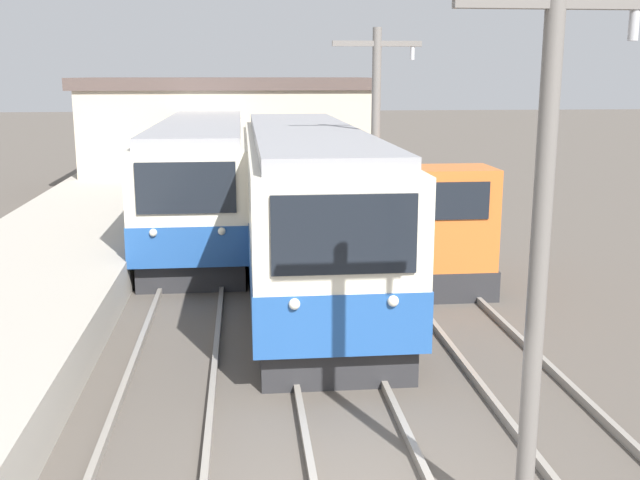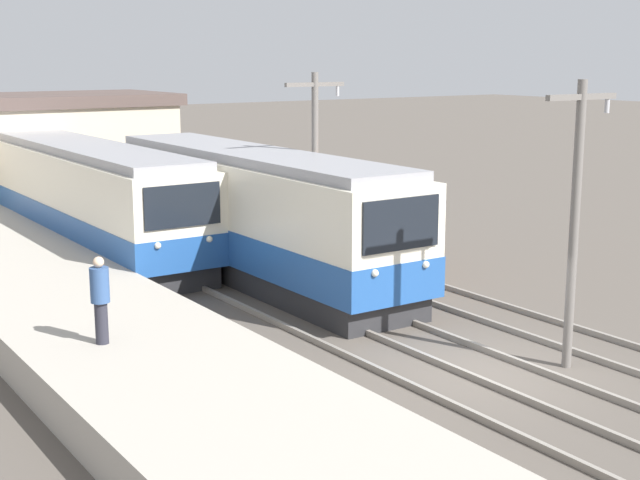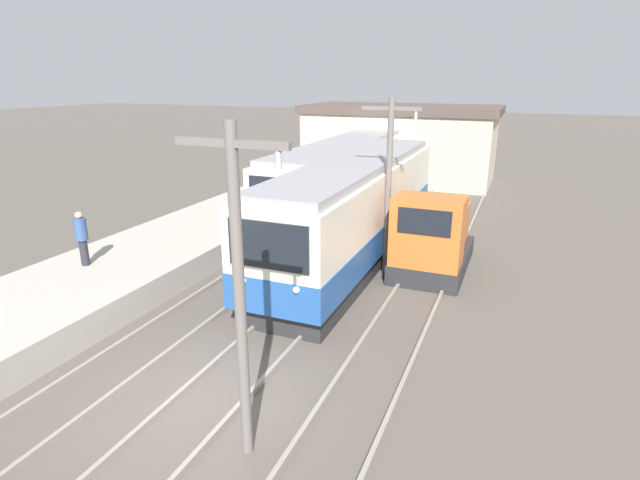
# 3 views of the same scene
# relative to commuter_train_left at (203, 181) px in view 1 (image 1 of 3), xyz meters

# --- Properties ---
(commuter_train_left) EXTENTS (2.84, 14.76, 3.63)m
(commuter_train_left) POSITION_rel_commuter_train_left_xyz_m (0.00, 0.00, 0.00)
(commuter_train_left) COLOR #28282B
(commuter_train_left) RESTS_ON ground
(commuter_train_center) EXTENTS (2.84, 14.08, 3.80)m
(commuter_train_center) POSITION_rel_commuter_train_left_xyz_m (2.80, -6.22, 0.07)
(commuter_train_center) COLOR #28282B
(commuter_train_center) RESTS_ON ground
(shunting_locomotive) EXTENTS (2.40, 4.56, 3.00)m
(shunting_locomotive) POSITION_rel_commuter_train_left_xyz_m (5.80, -6.47, -0.48)
(shunting_locomotive) COLOR #28282B
(shunting_locomotive) RESTS_ON ground
(catenary_mast_near) EXTENTS (2.00, 0.20, 6.07)m
(catenary_mast_near) POSITION_rel_commuter_train_left_xyz_m (4.31, -17.01, 1.65)
(catenary_mast_near) COLOR slate
(catenary_mast_near) RESTS_ON ground
(catenary_mast_mid) EXTENTS (2.00, 0.20, 6.07)m
(catenary_mast_mid) POSITION_rel_commuter_train_left_xyz_m (4.31, -7.33, 1.65)
(catenary_mast_mid) COLOR slate
(catenary_mast_mid) RESTS_ON ground
(station_building) EXTENTS (12.60, 6.30, 4.92)m
(station_building) POSITION_rel_commuter_train_left_xyz_m (0.60, 9.70, 0.79)
(station_building) COLOR beige
(station_building) RESTS_ON ground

